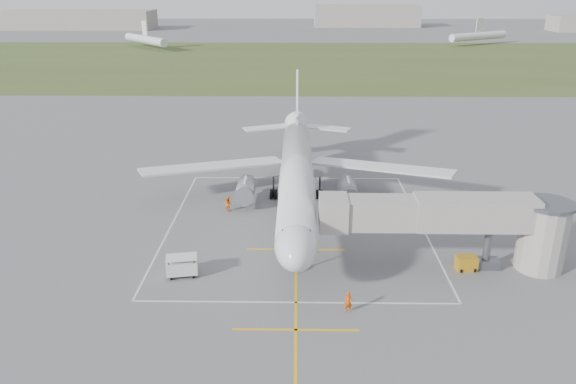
{
  "coord_description": "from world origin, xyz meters",
  "views": [
    {
      "loc": [
        -0.01,
        -61.33,
        25.76
      ],
      "look_at": [
        -0.94,
        -4.0,
        4.0
      ],
      "focal_mm": 35.0,
      "sensor_mm": 36.0,
      "label": 1
    }
  ],
  "objects_px": {
    "airliner": "(297,175)",
    "baggage_cart": "(182,266)",
    "jet_bridge": "(466,222)",
    "ramp_worker_nose": "(348,302)",
    "gpu_unit": "(466,263)",
    "ramp_worker_wing": "(228,204)"
  },
  "relations": [
    {
      "from": "ramp_worker_wing",
      "to": "jet_bridge",
      "type": "bearing_deg",
      "value": -179.23
    },
    {
      "from": "ramp_worker_nose",
      "to": "ramp_worker_wing",
      "type": "height_order",
      "value": "ramp_worker_nose"
    },
    {
      "from": "baggage_cart",
      "to": "jet_bridge",
      "type": "bearing_deg",
      "value": -5.71
    },
    {
      "from": "gpu_unit",
      "to": "ramp_worker_wing",
      "type": "xyz_separation_m",
      "value": [
        -24.2,
        14.17,
        0.19
      ]
    },
    {
      "from": "baggage_cart",
      "to": "ramp_worker_wing",
      "type": "relative_size",
      "value": 1.73
    },
    {
      "from": "jet_bridge",
      "to": "ramp_worker_nose",
      "type": "height_order",
      "value": "jet_bridge"
    },
    {
      "from": "jet_bridge",
      "to": "baggage_cart",
      "type": "distance_m",
      "value": 26.62
    },
    {
      "from": "airliner",
      "to": "jet_bridge",
      "type": "xyz_separation_m",
      "value": [
        15.72,
        -14.25,
        0.35
      ]
    },
    {
      "from": "airliner",
      "to": "ramp_worker_wing",
      "type": "bearing_deg",
      "value": -176.08
    },
    {
      "from": "ramp_worker_nose",
      "to": "ramp_worker_wing",
      "type": "relative_size",
      "value": 1.02
    },
    {
      "from": "ramp_worker_nose",
      "to": "airliner",
      "type": "bearing_deg",
      "value": 95.91
    },
    {
      "from": "gpu_unit",
      "to": "ramp_worker_nose",
      "type": "xyz_separation_m",
      "value": [
        -11.77,
        -7.38,
        0.21
      ]
    },
    {
      "from": "airliner",
      "to": "baggage_cart",
      "type": "height_order",
      "value": "airliner"
    },
    {
      "from": "airliner",
      "to": "ramp_worker_nose",
      "type": "distance_m",
      "value": 22.79
    },
    {
      "from": "baggage_cart",
      "to": "ramp_worker_wing",
      "type": "bearing_deg",
      "value": 71.06
    },
    {
      "from": "jet_bridge",
      "to": "ramp_worker_nose",
      "type": "distance_m",
      "value": 14.38
    },
    {
      "from": "gpu_unit",
      "to": "baggage_cart",
      "type": "distance_m",
      "value": 26.68
    },
    {
      "from": "airliner",
      "to": "baggage_cart",
      "type": "distance_m",
      "value": 19.7
    },
    {
      "from": "ramp_worker_wing",
      "to": "baggage_cart",
      "type": "bearing_deg",
      "value": 111.84
    },
    {
      "from": "gpu_unit",
      "to": "ramp_worker_nose",
      "type": "height_order",
      "value": "ramp_worker_nose"
    },
    {
      "from": "jet_bridge",
      "to": "ramp_worker_wing",
      "type": "distance_m",
      "value": 27.77
    },
    {
      "from": "jet_bridge",
      "to": "gpu_unit",
      "type": "bearing_deg",
      "value": -53.5
    }
  ]
}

